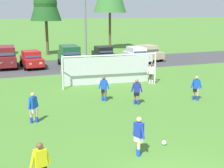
{
  "coord_description": "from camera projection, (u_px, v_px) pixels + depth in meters",
  "views": [
    {
      "loc": [
        -5.18,
        -7.62,
        5.77
      ],
      "look_at": [
        1.19,
        9.7,
        1.27
      ],
      "focal_mm": 48.65,
      "sensor_mm": 36.0,
      "label": 1
    }
  ],
  "objects": [
    {
      "name": "player_defender_far",
      "position": [
        33.0,
        108.0,
        15.81
      ],
      "size": [
        0.63,
        0.53,
        1.64
      ],
      "color": "tan",
      "rests_on": "ground"
    },
    {
      "name": "soccer_ball",
      "position": [
        164.0,
        143.0,
        13.32
      ],
      "size": [
        0.22,
        0.22,
        0.22
      ],
      "color": "white",
      "rests_on": "ground"
    },
    {
      "name": "parked_car_slot_center_right",
      "position": [
        70.0,
        56.0,
        31.81
      ],
      "size": [
        2.26,
        4.66,
        2.16
      ],
      "color": "#194C2D",
      "rests_on": "ground"
    },
    {
      "name": "referee",
      "position": [
        41.0,
        165.0,
        9.93
      ],
      "size": [
        0.75,
        0.33,
        1.64
      ],
      "color": "brown",
      "rests_on": "ground"
    },
    {
      "name": "street_lamp",
      "position": [
        88.0,
        35.0,
        27.03
      ],
      "size": [
        2.0,
        0.32,
        6.98
      ],
      "color": "slate",
      "rests_on": "ground"
    },
    {
      "name": "parked_car_slot_end",
      "position": [
        149.0,
        52.0,
        36.07
      ],
      "size": [
        2.28,
        4.32,
        1.72
      ],
      "color": "tan",
      "rests_on": "ground"
    },
    {
      "name": "parked_car_slot_far_right",
      "position": [
        137.0,
        54.0,
        34.55
      ],
      "size": [
        2.05,
        4.21,
        1.72
      ],
      "color": "silver",
      "rests_on": "ground"
    },
    {
      "name": "ground_plane",
      "position": [
        74.0,
        86.0,
        23.73
      ],
      "size": [
        400.0,
        400.0,
        0.0
      ],
      "primitive_type": "plane",
      "color": "#477A2D"
    },
    {
      "name": "parked_car_slot_center_left",
      "position": [
        6.0,
        57.0,
        31.21
      ],
      "size": [
        2.2,
        4.63,
        2.16
      ],
      "color": "maroon",
      "rests_on": "ground"
    },
    {
      "name": "player_winger_left",
      "position": [
        137.0,
        92.0,
        18.9
      ],
      "size": [
        0.68,
        0.42,
        1.64
      ],
      "color": "#936B4C",
      "rests_on": "ground"
    },
    {
      "name": "parked_car_slot_center",
      "position": [
        32.0,
        59.0,
        31.18
      ],
      "size": [
        2.27,
        4.32,
        1.72
      ],
      "color": "red",
      "rests_on": "ground"
    },
    {
      "name": "player_midfield_center",
      "position": [
        104.0,
        89.0,
        19.64
      ],
      "size": [
        0.68,
        0.44,
        1.64
      ],
      "color": "brown",
      "rests_on": "ground"
    },
    {
      "name": "parking_lot_strip",
      "position": [
        55.0,
        66.0,
        31.97
      ],
      "size": [
        52.0,
        8.4,
        0.01
      ],
      "primitive_type": "cube",
      "color": "#3D3D3F",
      "rests_on": "ground"
    },
    {
      "name": "soccer_goal",
      "position": [
        108.0,
        68.0,
        23.98
      ],
      "size": [
        7.57,
        2.66,
        2.57
      ],
      "color": "white",
      "rests_on": "ground"
    },
    {
      "name": "parked_car_slot_right",
      "position": [
        104.0,
        54.0,
        34.83
      ],
      "size": [
        2.13,
        4.25,
        1.72
      ],
      "color": "black",
      "rests_on": "ground"
    },
    {
      "name": "player_striker_near",
      "position": [
        139.0,
        136.0,
        12.26
      ],
      "size": [
        0.36,
        0.74,
        1.64
      ],
      "color": "beige",
      "rests_on": "ground"
    },
    {
      "name": "player_winger_right",
      "position": [
        151.0,
        74.0,
        24.31
      ],
      "size": [
        0.65,
        0.49,
        1.64
      ],
      "color": "brown",
      "rests_on": "ground"
    },
    {
      "name": "player_trailing_back",
      "position": [
        196.0,
        88.0,
        19.8
      ],
      "size": [
        0.69,
        0.39,
        1.64
      ],
      "color": "tan",
      "rests_on": "ground"
    }
  ]
}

